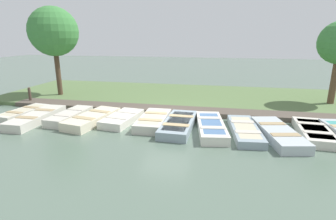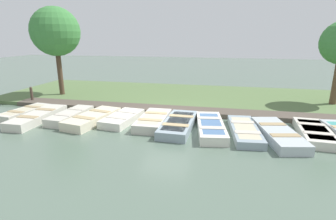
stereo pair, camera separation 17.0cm
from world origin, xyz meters
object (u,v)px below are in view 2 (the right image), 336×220
(rowboat_1, at_px, (38,117))
(mooring_post_near, at_px, (32,95))
(rowboat_9, at_px, (278,134))
(rowboat_3, at_px, (93,118))
(rowboat_4, at_px, (123,118))
(rowboat_7, at_px, (211,127))
(rowboat_2, at_px, (70,116))
(park_tree_far_left, at_px, (55,32))
(rowboat_8, at_px, (245,130))
(rowboat_6, at_px, (179,124))
(rowboat_0, at_px, (25,112))
(rowboat_5, at_px, (153,120))
(rowboat_10, at_px, (314,132))

(rowboat_1, distance_m, mooring_post_near, 3.98)
(rowboat_1, xyz_separation_m, rowboat_9, (-0.07, 11.18, -0.01))
(rowboat_1, height_order, rowboat_3, rowboat_3)
(rowboat_4, height_order, rowboat_7, rowboat_7)
(rowboat_4, height_order, rowboat_9, rowboat_9)
(rowboat_2, height_order, rowboat_9, rowboat_2)
(park_tree_far_left, bearing_deg, mooring_post_near, -20.46)
(rowboat_8, distance_m, rowboat_9, 1.32)
(rowboat_6, relative_size, rowboat_8, 0.99)
(rowboat_4, xyz_separation_m, park_tree_far_left, (-4.21, -6.07, 4.10))
(rowboat_0, height_order, rowboat_9, rowboat_9)
(rowboat_3, xyz_separation_m, mooring_post_near, (-2.59, -5.44, 0.32))
(mooring_post_near, bearing_deg, rowboat_7, 76.84)
(rowboat_9, bearing_deg, rowboat_8, -111.48)
(rowboat_7, height_order, rowboat_9, rowboat_7)
(rowboat_0, xyz_separation_m, rowboat_8, (0.30, 11.11, -0.02))
(rowboat_5, height_order, mooring_post_near, mooring_post_near)
(rowboat_0, distance_m, park_tree_far_left, 6.02)
(rowboat_4, distance_m, rowboat_8, 5.73)
(park_tree_far_left, bearing_deg, rowboat_1, 21.12)
(rowboat_6, bearing_deg, rowboat_0, -89.71)
(rowboat_8, bearing_deg, rowboat_3, -96.07)
(rowboat_5, distance_m, rowboat_8, 4.16)
(rowboat_0, relative_size, park_tree_far_left, 0.48)
(mooring_post_near, bearing_deg, rowboat_6, 75.33)
(rowboat_3, bearing_deg, rowboat_5, 106.58)
(rowboat_9, bearing_deg, rowboat_2, -104.39)
(rowboat_1, xyz_separation_m, rowboat_3, (-0.35, 2.78, 0.01))
(rowboat_2, height_order, rowboat_4, rowboat_2)
(mooring_post_near, bearing_deg, rowboat_5, 74.91)
(rowboat_6, bearing_deg, mooring_post_near, -103.13)
(rowboat_0, xyz_separation_m, park_tree_far_left, (-4.35, -0.68, 4.10))
(rowboat_10, distance_m, mooring_post_near, 15.53)
(rowboat_0, relative_size, rowboat_6, 0.81)
(mooring_post_near, relative_size, park_tree_far_left, 0.18)
(rowboat_2, xyz_separation_m, rowboat_5, (-0.15, 4.27, 0.00))
(rowboat_4, bearing_deg, rowboat_8, 92.70)
(park_tree_far_left, bearing_deg, rowboat_4, 55.23)
(rowboat_9, xyz_separation_m, park_tree_far_left, (-4.87, -13.09, 4.09))
(rowboat_3, height_order, rowboat_7, rowboat_3)
(rowboat_9, relative_size, mooring_post_near, 3.45)
(rowboat_2, height_order, rowboat_8, rowboat_2)
(rowboat_1, bearing_deg, rowboat_5, 96.39)
(rowboat_7, distance_m, rowboat_8, 1.44)
(rowboat_6, distance_m, rowboat_10, 5.71)
(rowboat_1, bearing_deg, rowboat_3, 96.90)
(rowboat_9, bearing_deg, rowboat_0, -104.08)
(rowboat_0, height_order, park_tree_far_left, park_tree_far_left)
(rowboat_6, relative_size, rowboat_9, 0.96)
(rowboat_4, relative_size, rowboat_9, 0.76)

